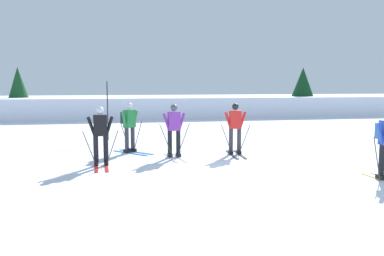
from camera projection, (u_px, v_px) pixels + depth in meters
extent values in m
plane|color=silver|center=(248.00, 176.00, 10.02)|extent=(120.00, 120.00, 0.00)
cube|color=silver|center=(164.00, 106.00, 29.54)|extent=(80.00, 8.00, 1.41)
cube|color=black|center=(381.00, 177.00, 9.65)|extent=(0.14, 0.27, 0.10)
cylinder|color=black|center=(382.00, 158.00, 9.59)|extent=(0.14, 0.14, 0.85)
cylinder|color=#284CB7|center=(380.00, 133.00, 9.48)|extent=(0.26, 0.11, 0.55)
cylinder|color=#38383D|center=(377.00, 159.00, 9.44)|extent=(0.27, 0.05, 1.11)
cube|color=teal|center=(382.00, 131.00, 9.76)|extent=(0.29, 0.20, 0.40)
cube|color=#237AC6|center=(136.00, 152.00, 13.52)|extent=(1.15, 1.24, 0.02)
cube|color=#237AC6|center=(130.00, 153.00, 13.30)|extent=(1.15, 1.24, 0.02)
cube|color=black|center=(133.00, 150.00, 13.60)|extent=(0.26, 0.27, 0.10)
cube|color=black|center=(127.00, 151.00, 13.38)|extent=(0.26, 0.27, 0.10)
cylinder|color=#38333D|center=(133.00, 136.00, 13.55)|extent=(0.14, 0.14, 0.85)
cylinder|color=#38333D|center=(127.00, 137.00, 13.33)|extent=(0.14, 0.14, 0.85)
cube|color=#23843D|center=(129.00, 119.00, 13.37)|extent=(0.44, 0.43, 0.60)
cylinder|color=#23843D|center=(135.00, 119.00, 13.55)|extent=(0.25, 0.24, 0.55)
cylinder|color=#23843D|center=(124.00, 120.00, 13.16)|extent=(0.25, 0.24, 0.55)
sphere|color=silver|center=(129.00, 106.00, 13.32)|extent=(0.22, 0.22, 0.22)
cylinder|color=#38383D|center=(138.00, 137.00, 13.60)|extent=(0.34, 0.31, 1.06)
cylinder|color=#38383D|center=(126.00, 138.00, 13.16)|extent=(0.34, 0.31, 1.06)
cube|color=#232328|center=(125.00, 118.00, 13.49)|extent=(0.33, 0.32, 0.40)
cube|color=black|center=(240.00, 155.00, 13.03)|extent=(0.18, 1.60, 0.02)
cube|color=black|center=(232.00, 155.00, 13.00)|extent=(0.18, 1.60, 0.02)
cube|color=black|center=(239.00, 152.00, 13.18)|extent=(0.14, 0.27, 0.10)
cube|color=black|center=(231.00, 152.00, 13.14)|extent=(0.14, 0.27, 0.10)
cylinder|color=#38333D|center=(239.00, 138.00, 13.12)|extent=(0.14, 0.14, 0.85)
cylinder|color=#38333D|center=(231.00, 138.00, 13.09)|extent=(0.14, 0.14, 0.85)
cube|color=red|center=(235.00, 119.00, 13.04)|extent=(0.39, 0.26, 0.60)
cylinder|color=red|center=(243.00, 120.00, 13.05)|extent=(0.26, 0.10, 0.55)
cylinder|color=red|center=(228.00, 120.00, 12.99)|extent=(0.26, 0.10, 0.55)
sphere|color=black|center=(235.00, 107.00, 12.99)|extent=(0.22, 0.22, 0.22)
cylinder|color=#38383D|center=(245.00, 140.00, 13.05)|extent=(0.40, 0.05, 1.02)
cylinder|color=#38383D|center=(227.00, 140.00, 12.98)|extent=(0.40, 0.05, 1.02)
cube|color=red|center=(106.00, 166.00, 11.21)|extent=(0.18, 1.60, 0.02)
cube|color=red|center=(96.00, 167.00, 11.14)|extent=(0.18, 1.60, 0.02)
cube|color=black|center=(106.00, 163.00, 11.34)|extent=(0.13, 0.27, 0.10)
cube|color=black|center=(96.00, 163.00, 11.28)|extent=(0.13, 0.27, 0.10)
cylinder|color=black|center=(106.00, 147.00, 11.29)|extent=(0.14, 0.14, 0.85)
cylinder|color=black|center=(96.00, 147.00, 11.23)|extent=(0.14, 0.14, 0.85)
cube|color=black|center=(100.00, 125.00, 11.19)|extent=(0.39, 0.26, 0.60)
cylinder|color=black|center=(109.00, 126.00, 11.23)|extent=(0.26, 0.10, 0.55)
cylinder|color=black|center=(91.00, 126.00, 11.11)|extent=(0.26, 0.10, 0.55)
sphere|color=silver|center=(100.00, 110.00, 11.14)|extent=(0.22, 0.22, 0.22)
cylinder|color=#38383D|center=(112.00, 148.00, 11.24)|extent=(0.38, 0.05, 1.03)
cylinder|color=#38383D|center=(90.00, 149.00, 11.09)|extent=(0.38, 0.05, 1.03)
cube|color=silver|center=(180.00, 158.00, 12.50)|extent=(0.28, 1.60, 0.02)
cube|color=silver|center=(171.00, 158.00, 12.42)|extent=(0.28, 1.60, 0.02)
cube|color=black|center=(178.00, 155.00, 12.64)|extent=(0.15, 0.27, 0.10)
cube|color=black|center=(170.00, 155.00, 12.56)|extent=(0.15, 0.27, 0.10)
cylinder|color=black|center=(178.00, 140.00, 12.59)|extent=(0.14, 0.14, 0.85)
cylinder|color=black|center=(170.00, 141.00, 12.50)|extent=(0.14, 0.14, 0.85)
cube|color=purple|center=(174.00, 121.00, 12.48)|extent=(0.41, 0.28, 0.60)
cylinder|color=purple|center=(182.00, 121.00, 12.53)|extent=(0.26, 0.12, 0.55)
cylinder|color=purple|center=(166.00, 122.00, 12.39)|extent=(0.26, 0.12, 0.55)
sphere|color=#4C4C56|center=(174.00, 108.00, 12.43)|extent=(0.22, 0.22, 0.22)
cylinder|color=#38383D|center=(183.00, 140.00, 12.53)|extent=(0.45, 0.08, 1.11)
cylinder|color=#38383D|center=(166.00, 141.00, 12.37)|extent=(0.45, 0.08, 1.11)
cube|color=#232328|center=(172.00, 120.00, 12.67)|extent=(0.30, 0.21, 0.40)
cylinder|color=black|center=(108.00, 111.00, 16.30)|extent=(0.04, 0.04, 2.45)
cylinder|color=#513823|center=(302.00, 109.00, 29.99)|extent=(0.20, 0.20, 0.85)
cone|color=#0F3819|center=(303.00, 86.00, 29.78)|extent=(2.04, 2.04, 2.73)
cylinder|color=#513823|center=(20.00, 113.00, 27.10)|extent=(0.23, 0.23, 0.72)
cone|color=#14421E|center=(18.00, 87.00, 26.90)|extent=(1.73, 1.73, 2.79)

